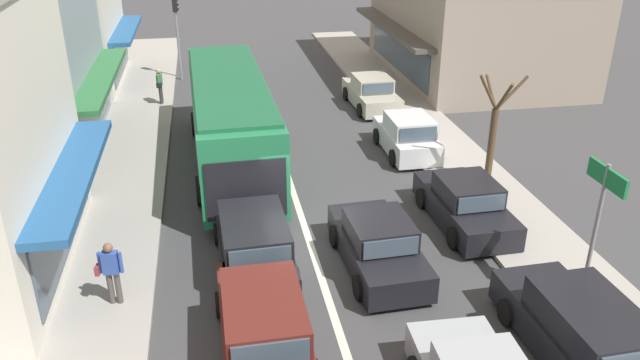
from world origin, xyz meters
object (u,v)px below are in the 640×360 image
Objects in this scene: wagon_queue_far_back at (263,324)px; parked_sedan_kerb_rear at (371,93)px; city_bus at (230,116)px; sedan_queue_gap_filler at (378,245)px; parked_wagon_kerb_front at (581,332)px; traffic_light_downstreet at (177,25)px; pedestrian_browsing_midblock at (111,270)px; parked_hatchback_kerb_third at (407,136)px; wagon_behind_bus_mid at (254,243)px; pedestrian_with_handbag_near at (160,84)px; parked_sedan_kerb_second at (465,204)px; street_tree_right at (493,134)px; directional_road_sign at (602,202)px.

parked_sedan_kerb_rear is (6.53, 15.86, -0.08)m from wagon_queue_far_back.
sedan_queue_gap_filler is (3.39, -7.50, -1.22)m from city_bus.
city_bus is at bearing 114.30° from sedan_queue_gap_filler.
parked_sedan_kerb_rear is at bearing 89.90° from parked_wagon_kerb_front.
sedan_queue_gap_filler is 1.01× the size of traffic_light_downstreet.
traffic_light_downstreet is 19.98m from pedestrian_browsing_midblock.
parked_hatchback_kerb_third is at bearing 39.26° from pedestrian_browsing_midblock.
wagon_behind_bus_mid is at bearing 18.28° from pedestrian_browsing_midblock.
parked_hatchback_kerb_third reaches higher than parked_sedan_kerb_rear.
city_bus is 6.63m from parked_hatchback_kerb_third.
parked_sedan_kerb_second is at bearing -54.26° from pedestrian_with_handbag_near.
wagon_behind_bus_mid is (-3.21, 0.54, 0.08)m from sedan_queue_gap_filler.
street_tree_right is 2.35× the size of pedestrian_browsing_midblock.
parked_sedan_kerb_rear is at bearing 67.61° from wagon_queue_far_back.
pedestrian_with_handbag_near is (-10.79, 17.19, -1.61)m from directional_road_sign.
traffic_light_downstreet reaches higher than street_tree_right.
parked_sedan_kerb_rear is at bearing 89.60° from parked_sedan_kerb_second.
city_bus is 2.60× the size of traffic_light_downstreet.
pedestrian_with_handbag_near is at bearing 125.74° from parked_sedan_kerb_second.
wagon_queue_far_back is at bearing 167.31° from parked_wagon_kerb_front.
wagon_behind_bus_mid is at bearing -132.81° from parked_hatchback_kerb_third.
pedestrian_with_handbag_near is (-9.41, 13.07, 0.40)m from parked_sedan_kerb_second.
parked_wagon_kerb_front is at bearing -69.88° from traffic_light_downstreet.
city_bus is at bearing 159.35° from street_tree_right.
directional_road_sign reaches higher than city_bus.
pedestrian_browsing_midblock is (-3.33, 2.24, 0.32)m from wagon_queue_far_back.
street_tree_right is at bearing 77.93° from parked_wagon_kerb_front.
parked_wagon_kerb_front is 2.79× the size of pedestrian_with_handbag_near.
parked_wagon_kerb_front is at bearing -63.75° from pedestrian_with_handbag_near.
pedestrian_with_handbag_near is (-9.38, 7.49, 0.36)m from parked_hatchback_kerb_third.
parked_wagon_kerb_front is 1.08× the size of traffic_light_downstreet.
traffic_light_downstreet reaches higher than parked_hatchback_kerb_third.
directional_road_sign reaches higher than parked_wagon_kerb_front.
wagon_behind_bus_mid is 1.07× the size of parked_sedan_kerb_rear.
sedan_queue_gap_filler is 5.36m from parked_wagon_kerb_front.
wagon_queue_far_back is 1.22× the size of parked_hatchback_kerb_third.
pedestrian_with_handbag_near reaches higher than parked_sedan_kerb_rear.
sedan_queue_gap_filler is at bearing -113.00° from parked_hatchback_kerb_third.
wagon_queue_far_back is 0.99× the size of parked_wagon_kerb_front.
pedestrian_with_handbag_near is at bearing 88.61° from pedestrian_browsing_midblock.
wagon_queue_far_back is at bearing -176.23° from directional_road_sign.
sedan_queue_gap_filler is 20.15m from traffic_light_downstreet.
parked_wagon_kerb_front is at bearing -89.65° from parked_hatchback_kerb_third.
wagon_behind_bus_mid is 8.48m from directional_road_sign.
traffic_light_downstreet is (-5.43, 19.28, 2.19)m from sedan_queue_gap_filler.
city_bus is at bearing -68.81° from pedestrian_with_handbag_near.
sedan_queue_gap_filler is 3.64m from parked_sedan_kerb_second.
wagon_behind_bus_mid is at bearing 88.47° from wagon_queue_far_back.
parked_wagon_kerb_front is (6.59, -11.79, -1.14)m from city_bus.
wagon_behind_bus_mid is 8.03m from parked_wagon_kerb_front.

